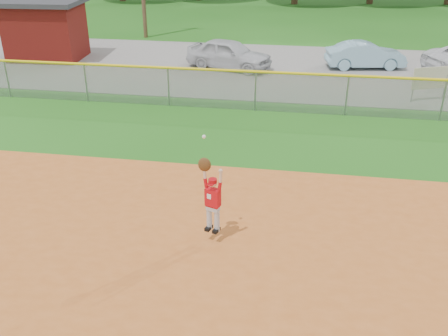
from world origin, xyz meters
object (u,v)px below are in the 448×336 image
(sponsor_sign, at_px, (431,79))
(ballplayer, at_px, (212,196))
(car_blue, at_px, (365,55))
(car_white_a, at_px, (229,54))
(utility_shed, at_px, (45,29))

(sponsor_sign, bearing_deg, ballplayer, -121.68)
(sponsor_sign, relative_size, ballplayer, 0.65)
(sponsor_sign, bearing_deg, car_blue, 113.53)
(car_white_a, relative_size, utility_shed, 1.00)
(sponsor_sign, bearing_deg, utility_shed, 167.51)
(car_blue, relative_size, utility_shed, 0.91)
(sponsor_sign, distance_m, ballplayer, 12.73)
(car_blue, xyz_separation_m, sponsor_sign, (2.03, -4.67, 0.27))
(utility_shed, height_order, sponsor_sign, utility_shed)
(utility_shed, relative_size, sponsor_sign, 2.80)
(sponsor_sign, height_order, ballplayer, ballplayer)
(car_blue, height_order, sponsor_sign, sponsor_sign)
(car_white_a, xyz_separation_m, car_blue, (6.45, 1.17, -0.08))
(car_blue, xyz_separation_m, utility_shed, (-15.97, -0.68, 0.86))
(utility_shed, xyz_separation_m, ballplayer, (11.32, -14.82, -0.34))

